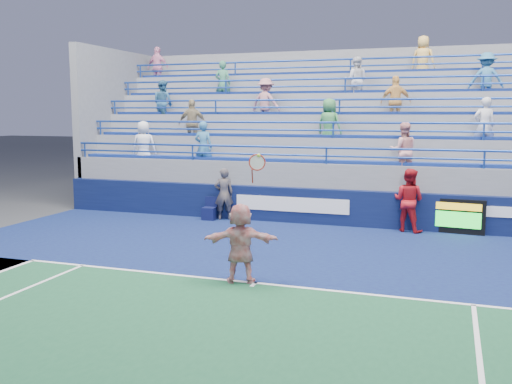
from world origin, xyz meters
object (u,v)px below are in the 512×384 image
at_px(serve_speed_board, 458,217).
at_px(line_judge, 224,194).
at_px(judge_chair, 210,213).
at_px(tennis_player, 241,243).
at_px(ball_girl, 409,200).

height_order(serve_speed_board, line_judge, line_judge).
xyz_separation_m(serve_speed_board, line_judge, (-7.08, -0.15, 0.34)).
distance_m(judge_chair, line_judge, 0.76).
distance_m(judge_chair, tennis_player, 6.94).
distance_m(line_judge, ball_girl, 5.71).
xyz_separation_m(serve_speed_board, tennis_player, (-4.20, -6.37, 0.32)).
height_order(tennis_player, line_judge, tennis_player).
bearing_deg(judge_chair, line_judge, 19.55).
height_order(tennis_player, ball_girl, tennis_player).
distance_m(serve_speed_board, ball_girl, 1.44).
bearing_deg(tennis_player, line_judge, 114.85).
xyz_separation_m(tennis_player, line_judge, (-2.88, 6.22, 0.02)).
bearing_deg(line_judge, ball_girl, 155.79).
relative_size(judge_chair, tennis_player, 0.28).
bearing_deg(ball_girl, line_judge, 19.51).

